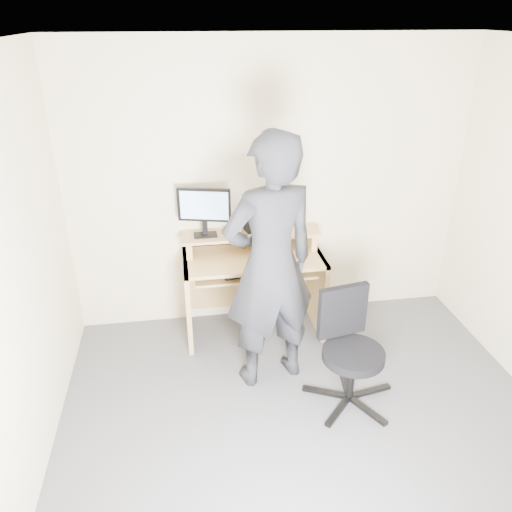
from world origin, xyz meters
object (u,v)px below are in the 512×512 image
object	(u,v)px
office_chair	(349,344)
desk	(252,273)
monitor	(204,208)
person	(270,266)

from	to	relation	value
office_chair	desk	bearing A→B (deg)	106.92
monitor	office_chair	distance (m)	1.61
monitor	person	world-z (taller)	person
monitor	person	distance (m)	0.90
desk	person	bearing A→B (deg)	-88.14
monitor	office_chair	size ratio (longest dim) A/B	0.51
desk	monitor	distance (m)	0.73
office_chair	person	world-z (taller)	person
desk	person	size ratio (longest dim) A/B	0.61
desk	office_chair	distance (m)	1.19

